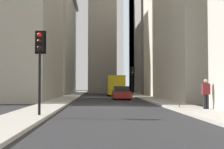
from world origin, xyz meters
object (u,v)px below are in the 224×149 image
traffic_light_far_junction (131,77)px  pedestrian (206,93)px  delivery_truck (115,86)px  traffic_light_midblock (133,74)px  discarded_bottle (179,106)px  sedan_red (121,93)px  traffic_light_foreground (40,52)px

traffic_light_far_junction → pedestrian: size_ratio=2.09×
delivery_truck → traffic_light_midblock: size_ratio=1.60×
delivery_truck → discarded_bottle: 22.99m
pedestrian → sedan_red: bearing=14.8°
pedestrian → discarded_bottle: bearing=43.5°
traffic_light_far_junction → discarded_bottle: (-25.59, 0.05, -2.55)m
traffic_light_midblock → pedestrian: size_ratio=2.33×
delivery_truck → traffic_light_foreground: bearing=169.1°
sedan_red → pedestrian: pedestrian is taller
delivery_truck → sedan_red: delivery_truck is taller
traffic_light_foreground → pedestrian: size_ratio=2.28×
sedan_red → discarded_bottle: size_ratio=15.93×
traffic_light_foreground → pedestrian: (2.96, -9.00, -1.96)m
traffic_light_foreground → pedestrian: traffic_light_foreground is taller
traffic_light_foreground → discarded_bottle: bearing=-61.4°
traffic_light_foreground → discarded_bottle: size_ratio=14.65×
sedan_red → pedestrian: 14.84m
delivery_truck → traffic_light_midblock: traffic_light_midblock is taller
delivery_truck → pedestrian: delivery_truck is taller
delivery_truck → traffic_light_foreground: traffic_light_foreground is taller
delivery_truck → traffic_light_far_junction: size_ratio=1.78×
pedestrian → delivery_truck: bearing=8.9°
pedestrian → discarded_bottle: 1.96m
traffic_light_midblock → sedan_red: bearing=165.9°
delivery_truck → sedan_red: (-9.75, 0.00, -0.80)m
delivery_truck → traffic_light_far_junction: 4.05m
sedan_red → traffic_light_midblock: traffic_light_midblock is taller
traffic_light_midblock → discarded_bottle: (-22.84, -0.12, -2.86)m
traffic_light_foreground → traffic_light_far_junction: (29.84, -7.84, -0.24)m
traffic_light_foreground → traffic_light_far_junction: traffic_light_foreground is taller
traffic_light_far_junction → sedan_red: bearing=168.2°
traffic_light_midblock → pedestrian: traffic_light_midblock is taller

